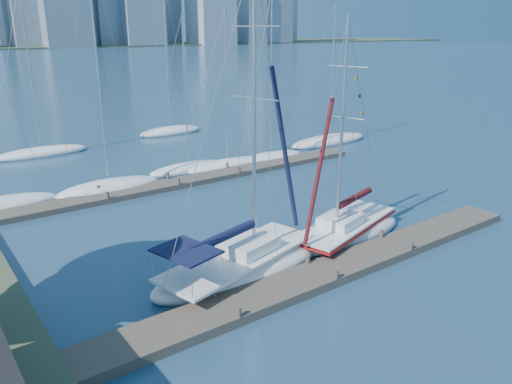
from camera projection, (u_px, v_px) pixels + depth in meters
ground at (321, 279)px, 22.00m from camera, size 700.00×700.00×0.00m
near_dock at (321, 275)px, 21.94m from camera, size 26.00×2.00×0.40m
far_dock at (186, 181)px, 35.33m from camera, size 30.00×1.80×0.36m
sailboat_navy at (240, 254)px, 21.95m from camera, size 9.08×4.88×13.90m
sailboat_maroon at (345, 222)px, 25.97m from camera, size 8.14×4.53×11.64m
bg_boat_1 at (109, 187)px, 33.65m from camera, size 7.51×4.75×16.30m
bg_boat_2 at (189, 168)px, 38.51m from camera, size 6.79×3.82×11.77m
bg_boat_3 at (228, 165)px, 39.45m from camera, size 7.46×4.20×12.14m
bg_boat_4 at (270, 157)px, 41.56m from camera, size 6.60×2.64×13.62m
bg_boat_5 at (329, 141)px, 47.71m from camera, size 9.46×4.28×12.99m
bg_boat_6 at (42, 152)px, 43.17m from camera, size 8.10×3.83×14.10m
bg_boat_7 at (171, 131)px, 52.01m from camera, size 7.18×4.68×15.77m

